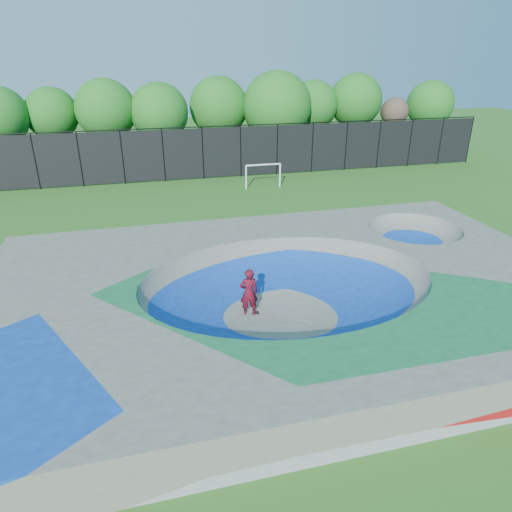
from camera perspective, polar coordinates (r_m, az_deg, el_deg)
The scene contains 7 objects.
ground at distance 17.61m, azimuth 3.86°, elevation -6.97°, with size 120.00×120.00×0.00m, color #29601A.
skate_deck at distance 17.24m, azimuth 3.93°, elevation -4.83°, with size 22.00×14.00×1.50m, color gray.
skater at distance 16.91m, azimuth -0.91°, elevation -4.59°, with size 0.70×0.46×1.91m, color #A80D23.
skateboard at distance 17.38m, azimuth -0.89°, elevation -7.29°, with size 0.78×0.22×0.05m, color black.
soccer_goal at distance 33.68m, azimuth 0.91°, elevation 10.53°, with size 2.69×0.12×1.77m.
fence at distance 36.31m, azimuth -6.66°, elevation 12.76°, with size 48.09×0.09×4.04m.
treeline at distance 40.58m, azimuth -11.95°, elevation 17.64°, with size 53.25×7.24×8.15m.
Camera 1 is at (-4.93, -14.30, 9.03)m, focal length 32.00 mm.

